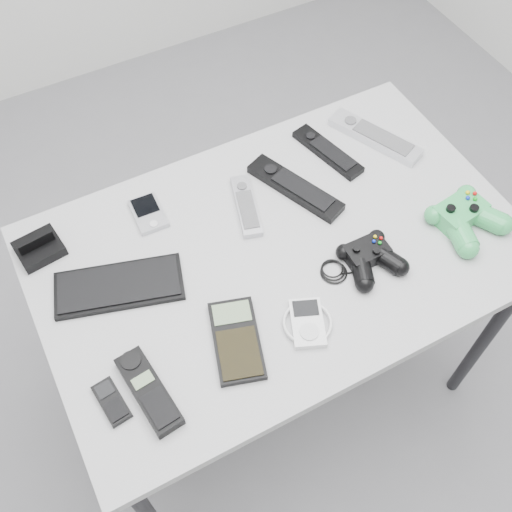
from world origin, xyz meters
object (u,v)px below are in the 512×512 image
desk (279,263)px  pda_keyboard (119,286)px  remote_silver_a (246,205)px  remote_silver_b (375,136)px  remote_black_a (295,187)px  mp3_player (307,323)px  cordless_handset (149,391)px  pda (148,213)px  calculator (237,340)px  controller_green (465,216)px  mobile_phone (111,401)px  controller_black (370,256)px  remote_black_b (328,151)px

desk → pda_keyboard: size_ratio=3.98×
desk → remote_silver_a: size_ratio=6.09×
desk → remote_silver_b: 0.42m
remote_black_a → mp3_player: 0.35m
remote_silver_b → cordless_handset: size_ratio=1.39×
pda → mp3_player: bearing=-64.0°
pda → remote_silver_b: (0.59, -0.04, 0.00)m
calculator → controller_green: controller_green is taller
calculator → remote_silver_a: bearing=76.7°
pda_keyboard → mobile_phone: 0.25m
calculator → mp3_player: bearing=4.4°
calculator → controller_black: controller_black is taller
pda_keyboard → remote_silver_b: size_ratio=1.09×
remote_black_a → remote_black_b: remote_black_a is taller
remote_black_b → controller_green: (0.16, -0.32, 0.02)m
remote_black_b → mobile_phone: size_ratio=2.21×
remote_black_a → controller_green: controller_green is taller
remote_black_b → pda_keyboard: bearing=178.0°
cordless_handset → mp3_player: (0.34, -0.01, -0.00)m
remote_silver_b → controller_black: size_ratio=1.12×
mp3_player → calculator: bearing=-170.1°
desk → remote_silver_b: size_ratio=4.35×
controller_green → mp3_player: bearing=179.9°
pda_keyboard → mp3_player: 0.40m
remote_silver_a → mobile_phone: (-0.43, -0.30, -0.00)m
remote_silver_b → calculator: bearing=-173.2°
cordless_handset → calculator: (0.19, 0.02, -0.00)m
desk → remote_silver_a: (-0.01, 0.13, 0.07)m
remote_silver_a → remote_silver_b: bearing=22.9°
mobile_phone → desk: bearing=12.9°
pda → remote_black_a: (0.33, -0.09, 0.00)m
desk → remote_black_b: size_ratio=5.27×
desk → remote_black_a: (0.11, 0.13, 0.07)m
pda_keyboard → controller_black: (0.50, -0.19, 0.01)m
mobile_phone → calculator: 0.26m
remote_silver_a → calculator: remote_silver_a is taller
pda → calculator: 0.38m
remote_black_a → mp3_player: size_ratio=2.30×
remote_silver_a → controller_black: (0.17, -0.25, 0.01)m
remote_silver_b → cordless_handset: (-0.75, -0.36, 0.00)m
remote_black_b → remote_silver_b: remote_silver_b is taller
desk → controller_green: 0.43m
mp3_player → controller_black: bearing=42.4°
remote_silver_a → cordless_handset: (-0.36, -0.31, 0.00)m
remote_black_a → controller_black: controller_black is taller
remote_silver_a → controller_green: bearing=-16.6°
remote_silver_a → mobile_phone: remote_silver_a is taller
remote_black_b → controller_green: 0.36m
remote_silver_a → controller_black: controller_black is taller
remote_black_a → remote_silver_b: 0.26m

